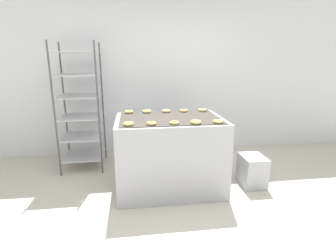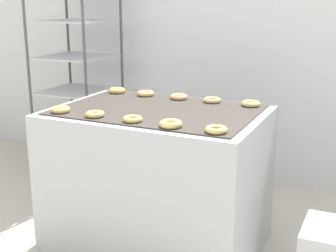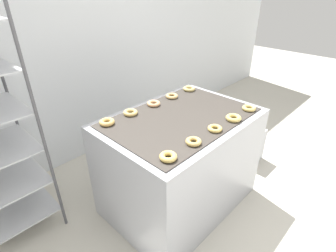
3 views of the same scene
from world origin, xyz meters
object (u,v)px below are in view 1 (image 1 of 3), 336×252
object	(u,v)px
donut_far_right	(184,111)
donut_far_leftmost	(129,112)
donut_near_leftmost	(129,124)
fryer_machine	(170,153)
glaze_bin	(252,171)
donut_near_right	(196,122)
donut_far_center	(166,111)
donut_near_center	(174,123)
baking_rack_cart	(80,107)
donut_near_left	(152,123)
donut_near_rightmost	(218,121)
donut_far_rightmost	(202,110)
donut_far_left	(147,111)

from	to	relation	value
donut_far_right	donut_far_leftmost	bearing A→B (deg)	179.55
donut_near_leftmost	fryer_machine	bearing A→B (deg)	33.17
glaze_bin	donut_far_leftmost	size ratio (longest dim) A/B	3.40
donut_near_right	donut_far_leftmost	distance (m)	1.00
donut_far_center	donut_near_center	bearing A→B (deg)	-89.63
baking_rack_cart	donut_near_center	world-z (taller)	baking_rack_cart
glaze_bin	donut_near_left	distance (m)	1.55
donut_near_leftmost	donut_near_center	size ratio (longest dim) A/B	1.04
donut_near_leftmost	donut_near_rightmost	distance (m)	1.00
baking_rack_cart	donut_far_rightmost	world-z (taller)	baking_rack_cart
donut_near_center	donut_far_left	bearing A→B (deg)	111.82
donut_near_center	donut_far_center	world-z (taller)	donut_far_center
donut_far_leftmost	baking_rack_cart	bearing A→B (deg)	144.92
donut_near_leftmost	donut_far_center	distance (m)	0.82
donut_far_right	donut_far_center	bearing A→B (deg)	-179.90
fryer_machine	donut_far_right	distance (m)	0.63
baking_rack_cart	donut_near_center	size ratio (longest dim) A/B	17.09
donut_far_rightmost	donut_far_left	bearing A→B (deg)	179.70
glaze_bin	donut_far_left	size ratio (longest dim) A/B	3.36
donut_near_left	donut_far_rightmost	world-z (taller)	same
donut_far_left	glaze_bin	bearing A→B (deg)	-17.39
donut_near_leftmost	donut_far_right	distance (m)	0.99
donut_near_leftmost	donut_near_left	xyz separation A→B (m)	(0.25, -0.00, -0.00)
donut_far_left	donut_far_rightmost	bearing A→B (deg)	-0.30
donut_far_rightmost	donut_far_right	bearing A→B (deg)	-179.65
donut_near_center	donut_far_rightmost	distance (m)	0.83
donut_near_leftmost	donut_far_rightmost	xyz separation A→B (m)	(1.00, 0.66, -0.00)
baking_rack_cart	donut_near_rightmost	xyz separation A→B (m)	(1.71, -1.17, 0.00)
donut_near_center	donut_far_rightmost	xyz separation A→B (m)	(0.50, 0.66, 0.00)
baking_rack_cart	donut_near_left	size ratio (longest dim) A/B	16.84
donut_near_right	donut_far_right	size ratio (longest dim) A/B	1.06
fryer_machine	glaze_bin	size ratio (longest dim) A/B	3.26
baking_rack_cart	donut_near_rightmost	world-z (taller)	baking_rack_cart
donut_far_left	donut_far_right	xyz separation A→B (m)	(0.50, -0.01, -0.00)
donut_near_right	donut_far_left	bearing A→B (deg)	126.85
baking_rack_cart	donut_near_leftmost	distance (m)	1.36
baking_rack_cart	donut_near_rightmost	bearing A→B (deg)	-34.45
donut_near_center	donut_near_rightmost	world-z (taller)	donut_near_rightmost
fryer_machine	donut_near_right	world-z (taller)	donut_near_right
donut_far_right	glaze_bin	bearing A→B (deg)	-26.16
donut_near_center	donut_near_rightmost	xyz separation A→B (m)	(0.50, -0.01, 0.00)
baking_rack_cart	glaze_bin	size ratio (longest dim) A/B	4.64
donut_far_left	donut_far_rightmost	distance (m)	0.76
glaze_bin	donut_far_leftmost	distance (m)	1.81
fryer_machine	donut_near_rightmost	size ratio (longest dim) A/B	11.25
donut_near_leftmost	donut_near_right	size ratio (longest dim) A/B	0.92
baking_rack_cart	donut_far_left	bearing A→B (deg)	-27.85
donut_near_center	donut_far_center	size ratio (longest dim) A/B	0.92
fryer_machine	donut_far_leftmost	size ratio (longest dim) A/B	11.09
donut_far_center	donut_far_rightmost	distance (m)	0.50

